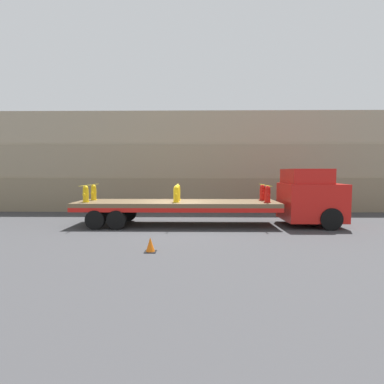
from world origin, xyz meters
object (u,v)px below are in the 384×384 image
(fire_hydrant_yellow_near_0, at_px, (86,194))
(fire_hydrant_yellow_far_1, at_px, (178,193))
(flatbed_trailer, at_px, (167,205))
(fire_hydrant_red_far_2, at_px, (262,193))
(fire_hydrant_yellow_near_1, at_px, (176,194))
(traffic_cone, at_px, (150,245))
(fire_hydrant_red_near_2, at_px, (267,194))
(fire_hydrant_yellow_far_0, at_px, (94,193))
(truck_cab, at_px, (312,197))

(fire_hydrant_yellow_near_0, height_order, fire_hydrant_yellow_far_1, same)
(flatbed_trailer, xyz_separation_m, fire_hydrant_red_far_2, (4.84, 0.55, 0.59))
(fire_hydrant_yellow_near_1, distance_m, fire_hydrant_yellow_far_1, 1.10)
(flatbed_trailer, distance_m, traffic_cone, 5.07)
(flatbed_trailer, bearing_deg, fire_hydrant_yellow_near_1, -47.54)
(fire_hydrant_yellow_far_1, distance_m, fire_hydrant_red_near_2, 4.47)
(fire_hydrant_red_far_2, bearing_deg, fire_hydrant_yellow_far_0, 180.00)
(flatbed_trailer, xyz_separation_m, fire_hydrant_yellow_near_0, (-3.84, -0.55, 0.59))
(truck_cab, xyz_separation_m, traffic_cone, (-7.22, -5.01, -1.18))
(fire_hydrant_yellow_near_1, bearing_deg, fire_hydrant_yellow_far_1, 90.00)
(truck_cab, distance_m, traffic_cone, 8.87)
(truck_cab, distance_m, fire_hydrant_yellow_far_1, 6.69)
(fire_hydrant_yellow_near_0, xyz_separation_m, fire_hydrant_red_near_2, (8.68, 0.00, 0.00))
(fire_hydrant_yellow_far_0, bearing_deg, traffic_cone, -55.80)
(fire_hydrant_yellow_far_1, distance_m, fire_hydrant_red_far_2, 4.34)
(truck_cab, relative_size, fire_hydrant_yellow_far_0, 3.50)
(fire_hydrant_yellow_far_0, xyz_separation_m, fire_hydrant_red_near_2, (8.68, -1.10, 0.00))
(flatbed_trailer, distance_m, fire_hydrant_red_far_2, 4.91)
(fire_hydrant_red_far_2, relative_size, traffic_cone, 1.63)
(flatbed_trailer, relative_size, fire_hydrant_yellow_far_0, 12.35)
(fire_hydrant_red_far_2, height_order, traffic_cone, fire_hydrant_red_far_2)
(fire_hydrant_yellow_far_1, relative_size, fire_hydrant_red_near_2, 1.00)
(fire_hydrant_yellow_near_0, distance_m, fire_hydrant_yellow_far_1, 4.47)
(fire_hydrant_red_near_2, bearing_deg, traffic_cone, -137.63)
(fire_hydrant_red_near_2, distance_m, fire_hydrant_red_far_2, 1.10)
(flatbed_trailer, height_order, fire_hydrant_yellow_far_0, fire_hydrant_yellow_far_0)
(fire_hydrant_yellow_far_1, height_order, fire_hydrant_red_far_2, same)
(fire_hydrant_red_near_2, relative_size, fire_hydrant_red_far_2, 1.00)
(fire_hydrant_red_far_2, distance_m, traffic_cone, 7.53)
(fire_hydrant_yellow_near_0, xyz_separation_m, fire_hydrant_yellow_near_1, (4.34, 0.00, 0.00))
(fire_hydrant_yellow_near_1, relative_size, fire_hydrant_red_far_2, 1.00)
(truck_cab, distance_m, fire_hydrant_yellow_near_0, 11.02)
(traffic_cone, bearing_deg, truck_cab, 34.77)
(truck_cab, xyz_separation_m, fire_hydrant_yellow_far_0, (-11.00, 0.55, 0.16))
(fire_hydrant_yellow_near_0, bearing_deg, flatbed_trailer, 8.13)
(fire_hydrant_yellow_far_1, bearing_deg, fire_hydrant_red_far_2, 0.00)
(flatbed_trailer, xyz_separation_m, fire_hydrant_red_near_2, (4.84, -0.55, 0.59))
(fire_hydrant_red_far_2, bearing_deg, fire_hydrant_yellow_near_1, -165.82)
(truck_cab, bearing_deg, flatbed_trailer, 180.00)
(fire_hydrant_yellow_far_0, height_order, fire_hydrant_yellow_far_1, same)
(fire_hydrant_red_near_2, bearing_deg, fire_hydrant_yellow_near_1, 180.00)
(fire_hydrant_yellow_far_1, bearing_deg, fire_hydrant_yellow_far_0, 180.00)
(flatbed_trailer, distance_m, fire_hydrant_yellow_near_1, 0.95)
(fire_hydrant_yellow_near_1, distance_m, fire_hydrant_red_near_2, 4.34)
(truck_cab, distance_m, fire_hydrant_red_near_2, 2.39)
(fire_hydrant_yellow_far_0, bearing_deg, fire_hydrant_yellow_near_0, -90.00)
(truck_cab, distance_m, fire_hydrant_red_far_2, 2.39)
(truck_cab, xyz_separation_m, fire_hydrant_yellow_far_1, (-6.66, 0.55, 0.16))
(fire_hydrant_yellow_far_1, xyz_separation_m, fire_hydrant_red_near_2, (4.34, -1.10, 0.00))
(flatbed_trailer, distance_m, fire_hydrant_red_near_2, 4.91)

